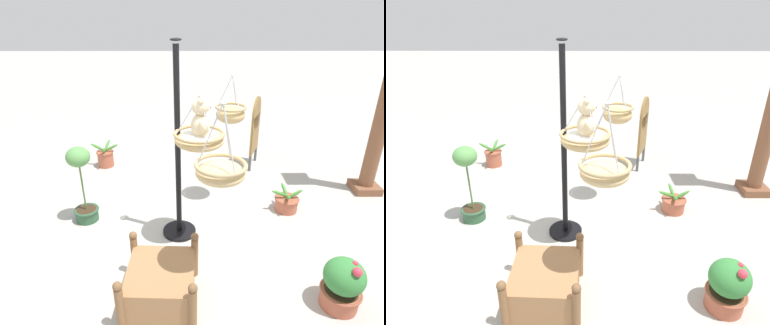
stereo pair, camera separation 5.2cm
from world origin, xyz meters
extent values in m
plane|color=#ADAAA3|center=(0.00, 0.00, 0.00)|extent=(40.00, 40.00, 0.00)
cylinder|color=black|center=(-0.11, -0.12, 1.21)|extent=(0.07, 0.07, 2.42)
cylinder|color=black|center=(-0.11, -0.12, 0.02)|extent=(0.44, 0.44, 0.04)
torus|color=black|center=(-0.11, -0.12, 2.46)|extent=(0.12, 0.12, 0.02)
ellipsoid|color=tan|center=(0.04, 0.13, 1.39)|extent=(0.56, 0.56, 0.18)
torus|color=tan|center=(0.04, 0.13, 1.47)|extent=(0.58, 0.58, 0.04)
ellipsoid|color=silver|center=(0.04, 0.13, 1.41)|extent=(0.49, 0.49, 0.14)
cylinder|color=#B7B7BC|center=(0.15, 0.20, 1.69)|extent=(0.24, 0.14, 0.45)
cylinder|color=#B7B7BC|center=(-0.07, 0.20, 1.69)|extent=(0.24, 0.14, 0.45)
cylinder|color=#B7B7BC|center=(0.04, 0.01, 1.69)|extent=(0.01, 0.27, 0.45)
torus|color=#B7B7BC|center=(0.04, 0.13, 1.91)|extent=(0.06, 0.06, 0.01)
ellipsoid|color=beige|center=(0.04, 0.14, 1.56)|extent=(0.25, 0.21, 0.29)
sphere|color=beige|center=(0.04, 0.14, 1.79)|extent=(0.22, 0.22, 0.19)
ellipsoid|color=beige|center=(0.04, 0.21, 1.77)|extent=(0.10, 0.08, 0.06)
sphere|color=black|center=(0.04, 0.24, 1.78)|extent=(0.03, 0.03, 0.03)
sphere|color=beige|center=(-0.03, 0.14, 1.86)|extent=(0.07, 0.07, 0.07)
sphere|color=beige|center=(0.10, 0.14, 1.86)|extent=(0.07, 0.07, 0.07)
ellipsoid|color=beige|center=(-0.09, 0.18, 1.60)|extent=(0.08, 0.14, 0.18)
ellipsoid|color=beige|center=(0.17, 0.18, 1.60)|extent=(0.08, 0.14, 0.18)
ellipsoid|color=beige|center=(-0.03, 0.25, 1.46)|extent=(0.09, 0.17, 0.09)
ellipsoid|color=beige|center=(0.11, 0.25, 1.46)|extent=(0.09, 0.17, 0.09)
ellipsoid|color=tan|center=(-0.95, 0.60, 1.39)|extent=(0.41, 0.41, 0.24)
torus|color=tan|center=(-0.95, 0.60, 1.50)|extent=(0.44, 0.44, 0.04)
cylinder|color=#B7B7BC|center=(-0.87, 0.65, 1.72)|extent=(0.18, 0.11, 0.44)
cylinder|color=#B7B7BC|center=(-1.03, 0.65, 1.72)|extent=(0.18, 0.11, 0.44)
cylinder|color=#B7B7BC|center=(-0.95, 0.51, 1.72)|extent=(0.01, 0.20, 0.44)
torus|color=#B7B7BC|center=(-0.95, 0.60, 1.94)|extent=(0.06, 0.06, 0.01)
ellipsoid|color=tan|center=(0.99, 0.29, 1.47)|extent=(0.44, 0.44, 0.17)
torus|color=tan|center=(0.99, 0.29, 1.54)|extent=(0.46, 0.46, 0.04)
cylinder|color=#B7B7BC|center=(1.08, 0.34, 1.81)|extent=(0.19, 0.12, 0.55)
cylinder|color=#B7B7BC|center=(0.91, 0.34, 1.81)|extent=(0.19, 0.12, 0.55)
cylinder|color=#B7B7BC|center=(0.99, 0.19, 1.81)|extent=(0.01, 0.21, 0.55)
torus|color=#B7B7BC|center=(0.99, 0.29, 2.09)|extent=(0.06, 0.06, 0.01)
cube|color=brown|center=(-1.21, 2.92, 0.06)|extent=(0.41, 0.41, 0.12)
cube|color=#9E7047|center=(1.01, -0.27, 0.20)|extent=(0.75, 0.70, 0.40)
cube|color=#382819|center=(1.01, -0.27, 0.37)|extent=(0.66, 0.61, 0.06)
cylinder|color=brown|center=(0.67, 0.08, 0.25)|extent=(0.08, 0.08, 0.50)
cylinder|color=brown|center=(1.39, 0.05, 0.25)|extent=(0.08, 0.08, 0.50)
cylinder|color=brown|center=(0.64, -0.59, 0.25)|extent=(0.08, 0.08, 0.50)
cylinder|color=brown|center=(1.36, -0.62, 0.25)|extent=(0.08, 0.08, 0.50)
sphere|color=brown|center=(0.67, 0.08, 0.53)|extent=(0.09, 0.09, 0.09)
sphere|color=brown|center=(1.39, 0.05, 0.53)|extent=(0.09, 0.09, 0.09)
sphere|color=brown|center=(0.64, -0.59, 0.53)|extent=(0.09, 0.09, 0.09)
sphere|color=brown|center=(1.36, -0.62, 0.53)|extent=(0.09, 0.09, 0.09)
cylinder|color=#AD563D|center=(1.11, 1.54, 0.10)|extent=(0.37, 0.37, 0.20)
torus|color=#9C4E37|center=(1.11, 1.54, 0.19)|extent=(0.41, 0.41, 0.03)
cylinder|color=#382819|center=(1.11, 1.54, 0.19)|extent=(0.33, 0.33, 0.03)
ellipsoid|color=#38843D|center=(1.11, 1.54, 0.39)|extent=(0.40, 0.40, 0.36)
sphere|color=#E0384C|center=(1.23, 1.57, 0.56)|extent=(0.09, 0.09, 0.09)
sphere|color=#E0384C|center=(1.12, 1.60, 0.56)|extent=(0.06, 0.06, 0.06)
cylinder|color=#AD563D|center=(-0.64, 1.46, 0.10)|extent=(0.33, 0.33, 0.21)
torus|color=#9C4E37|center=(-0.64, 1.46, 0.20)|extent=(0.36, 0.36, 0.03)
cylinder|color=#382819|center=(-0.64, 1.46, 0.19)|extent=(0.29, 0.29, 0.03)
ellipsoid|color=#478E38|center=(-0.53, 1.44, 0.28)|extent=(0.25, 0.09, 0.16)
ellipsoid|color=#478E38|center=(-0.64, 1.57, 0.28)|extent=(0.06, 0.24, 0.19)
ellipsoid|color=#478E38|center=(-0.76, 1.44, 0.29)|extent=(0.26, 0.09, 0.15)
ellipsoid|color=#478E38|center=(-0.64, 1.34, 0.29)|extent=(0.06, 0.26, 0.14)
cylinder|color=#AD563D|center=(-2.18, -1.57, 0.15)|extent=(0.29, 0.29, 0.30)
torus|color=#9C4E37|center=(-2.18, -1.57, 0.29)|extent=(0.32, 0.32, 0.03)
cylinder|color=#382819|center=(-2.18, -1.57, 0.28)|extent=(0.26, 0.26, 0.03)
ellipsoid|color=#478E38|center=(-2.07, -1.57, 0.36)|extent=(0.26, 0.06, 0.21)
ellipsoid|color=#478E38|center=(-2.18, -1.44, 0.38)|extent=(0.05, 0.28, 0.17)
ellipsoid|color=#478E38|center=(-2.31, -1.55, 0.38)|extent=(0.28, 0.10, 0.17)
ellipsoid|color=#478E38|center=(-2.20, -1.70, 0.38)|extent=(0.09, 0.29, 0.16)
cylinder|color=#2D5638|center=(-0.42, -1.44, 0.09)|extent=(0.32, 0.32, 0.17)
torus|color=#294E32|center=(-0.42, -1.44, 0.16)|extent=(0.35, 0.35, 0.03)
cylinder|color=#382819|center=(-0.42, -1.44, 0.16)|extent=(0.28, 0.28, 0.03)
cylinder|color=#4C6B38|center=(-0.42, -1.44, 0.52)|extent=(0.02, 0.02, 0.68)
ellipsoid|color=#56934C|center=(-0.42, -1.44, 0.99)|extent=(0.32, 0.32, 0.27)
cube|color=olive|center=(-2.18, 1.23, 0.65)|extent=(0.54, 0.25, 0.70)
cylinder|color=olive|center=(-2.18, 1.23, 1.05)|extent=(0.54, 0.25, 0.57)
cylinder|color=#4C4C4C|center=(-2.41, 1.32, 0.15)|extent=(0.05, 0.05, 0.30)
cylinder|color=#4C4C4C|center=(-1.95, 1.13, 0.15)|extent=(0.05, 0.05, 0.30)
camera|label=1|loc=(3.54, 0.03, 2.78)|focal=31.00mm
camera|label=2|loc=(3.54, 0.08, 2.78)|focal=31.00mm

